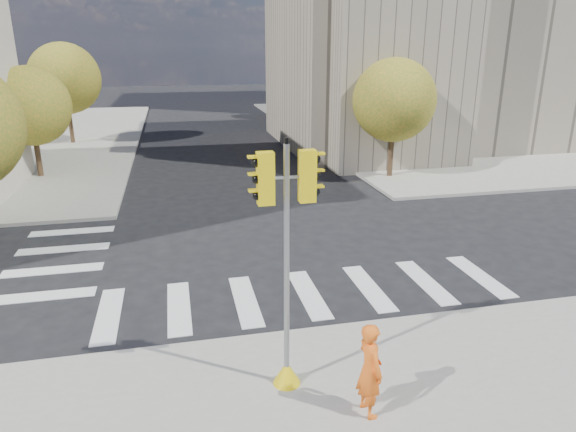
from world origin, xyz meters
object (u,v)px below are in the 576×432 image
at_px(lamp_far, 311,72).
at_px(photographer, 370,370).
at_px(lamp_near, 374,84).
at_px(traffic_signal, 287,287).

relative_size(lamp_far, photographer, 4.36).
height_order(lamp_near, lamp_far, same).
relative_size(lamp_near, traffic_signal, 1.62).
bearing_deg(lamp_near, photographer, -111.48).
bearing_deg(lamp_far, photographer, -103.32).
distance_m(lamp_near, lamp_far, 14.00).
bearing_deg(lamp_far, lamp_near, -90.00).
relative_size(lamp_near, photographer, 4.36).
distance_m(lamp_far, photographer, 36.31).
relative_size(lamp_far, traffic_signal, 1.62).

